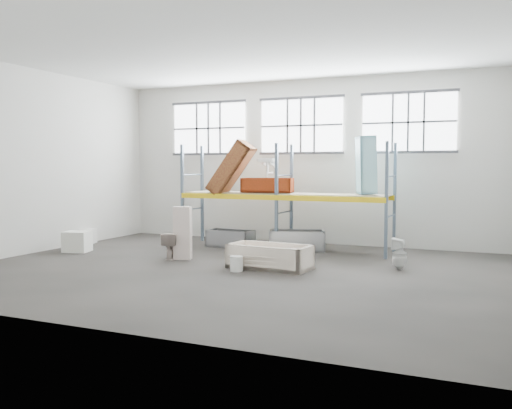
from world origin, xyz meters
The scene contains 33 objects.
floor centered at (0.00, 0.00, -0.05)m, with size 12.00×10.00×0.10m, color #443F3A.
ceiling centered at (0.00, 0.00, 5.05)m, with size 12.00×10.00×0.10m, color silver.
wall_back centered at (0.00, 5.05, 2.50)m, with size 12.00×0.10×5.00m, color #BCB9AE.
wall_front centered at (0.00, -5.05, 2.50)m, with size 12.00×0.10×5.00m, color #B8B5AB.
wall_left centered at (-6.05, 0.00, 2.50)m, with size 0.10×10.00×5.00m, color #B0ADA3.
window_left centered at (-3.20, 4.94, 3.60)m, with size 2.60×0.04×1.60m, color white.
window_mid centered at (0.00, 4.94, 3.60)m, with size 2.60×0.04×1.60m, color white.
window_right centered at (3.20, 4.94, 3.60)m, with size 2.60×0.04×1.60m, color white.
rack_upright_la centered at (-3.00, 2.90, 1.50)m, with size 0.08×0.08×3.00m, color slate.
rack_upright_lb centered at (-3.00, 4.10, 1.50)m, with size 0.08×0.08×3.00m, color slate.
rack_upright_ma centered at (0.00, 2.90, 1.50)m, with size 0.08×0.08×3.00m, color slate.
rack_upright_mb centered at (0.00, 4.10, 1.50)m, with size 0.08×0.08×3.00m, color slate.
rack_upright_ra centered at (3.00, 2.90, 1.50)m, with size 0.08×0.08×3.00m, color slate.
rack_upright_rb centered at (3.00, 4.10, 1.50)m, with size 0.08×0.08×3.00m, color slate.
rack_beam_front centered at (0.00, 2.90, 1.50)m, with size 6.00×0.10×0.14m, color yellow.
rack_beam_back centered at (0.00, 4.10, 1.50)m, with size 6.00×0.10×0.14m, color yellow.
shelf_deck centered at (0.00, 3.50, 1.58)m, with size 5.90×1.10×0.03m, color gray.
wet_patch centered at (0.00, 2.70, 0.00)m, with size 1.80×1.80×0.00m, color black.
bathtub_beige centered at (0.79, 0.50, 0.28)m, with size 1.89×0.89×0.56m, color #F3DFC9, non-canonical shape.
cistern_spare centered at (1.24, 0.53, 0.28)m, with size 0.44×0.21×0.42m, color #C3AEA5.
sink_in_tub centered at (0.47, 0.56, 0.16)m, with size 0.42×0.42×0.14m, color beige.
toilet_beige centered at (-2.04, 0.74, 0.34)m, with size 0.38×0.67×0.69m, color #C3AFA4.
cistern_tall centered at (-1.73, 0.80, 0.67)m, with size 0.43×0.28×1.34m, color beige.
toilet_white centered at (3.56, 1.57, 0.37)m, with size 0.33×0.34×0.73m, color white.
steel_tub_left centered at (-1.58, 3.25, 0.25)m, with size 1.35×0.63×0.50m, color #9C9EA4, non-canonical shape.
steel_tub_right centered at (0.44, 3.37, 0.28)m, with size 1.54×0.72×0.57m, color #ABADB2, non-canonical shape.
rust_tub_flat centered at (-0.50, 3.46, 1.82)m, with size 1.45×0.68×0.41m, color #9C290E, non-canonical shape.
rust_tub_tilted centered at (-1.57, 3.30, 2.29)m, with size 1.71×0.80×0.48m, color brown, non-canonical shape.
sink_on_shelf centered at (-0.40, 3.17, 2.09)m, with size 0.61×0.47×0.54m, color white.
blue_tub_upright centered at (2.31, 3.60, 2.40)m, with size 1.54×0.72×0.43m, color #94D2DE, non-canonical shape.
bucket centered at (0.23, -0.12, 0.17)m, with size 0.29×0.29×0.34m, color white.
carton_near centered at (-5.05, 0.68, 0.28)m, with size 0.66×0.57×0.57m, color white.
carton_far centered at (-5.95, 2.08, 0.22)m, with size 0.54×0.54×0.45m, color beige.
Camera 1 is at (5.65, -11.40, 2.38)m, focal length 39.31 mm.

